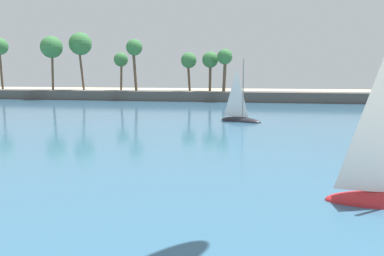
{
  "coord_description": "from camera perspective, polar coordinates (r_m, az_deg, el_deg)",
  "views": [
    {
      "loc": [
        3.15,
        0.2,
        5.02
      ],
      "look_at": [
        0.16,
        15.78,
        2.76
      ],
      "focal_mm": 35.82,
      "sensor_mm": 36.0,
      "label": 1
    }
  ],
  "objects": [
    {
      "name": "palm_headland",
      "position": [
        69.71,
        7.25,
        6.69
      ],
      "size": [
        114.76,
        6.69,
        12.94
      ],
      "color": "#514C47",
      "rests_on": "ground"
    },
    {
      "name": "sailboat_near_shore",
      "position": [
        40.26,
        7.12,
        1.87
      ],
      "size": [
        4.89,
        3.51,
        6.92
      ],
      "color": "black",
      "rests_on": "sea"
    },
    {
      "name": "sea",
      "position": [
        58.87,
        7.77,
        3.18
      ],
      "size": [
        220.0,
        101.92,
        0.06
      ],
      "primitive_type": "cube",
      "color": "#33607F",
      "rests_on": "ground"
    }
  ]
}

